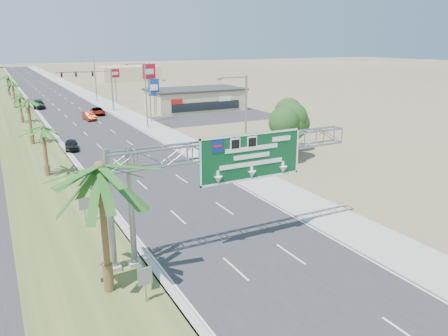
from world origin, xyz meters
TOP-DOWN VIEW (x-y plane):
  - ground at (0.00, 0.00)m, footprint 600.00×600.00m
  - road at (0.00, 110.00)m, footprint 12.00×300.00m
  - sidewalk_right at (8.50, 110.00)m, footprint 4.00×300.00m
  - median_grass at (-10.00, 110.00)m, footprint 7.00×300.00m
  - sign_gantry at (-1.06, 9.93)m, footprint 16.75×1.24m
  - palm_near at (-9.20, 8.00)m, footprint 5.70×5.70m
  - palm_row_b at (-9.50, 32.00)m, footprint 3.99×3.99m
  - palm_row_c at (-9.50, 48.00)m, footprint 3.99×3.99m
  - palm_row_d at (-9.50, 66.00)m, footprint 3.99×3.99m
  - palm_row_e at (-9.50, 85.00)m, footprint 3.99×3.99m
  - palm_row_f at (-9.50, 110.00)m, footprint 3.99×3.99m
  - streetlight_near at (7.30, 22.00)m, footprint 3.27×0.44m
  - streetlight_mid at (7.30, 52.00)m, footprint 3.27×0.44m
  - streetlight_far at (7.30, 88.00)m, footprint 3.27×0.44m
  - signal_mast at (5.17, 71.97)m, footprint 10.28×0.71m
  - store_building at (22.00, 66.00)m, footprint 18.00×10.00m
  - oak_near at (15.00, 26.00)m, footprint 4.50×4.50m
  - oak_far at (18.00, 30.00)m, footprint 3.50×3.50m
  - median_signback_a at (-7.80, 6.00)m, footprint 0.75×0.08m
  - median_signback_b at (-8.50, 18.00)m, footprint 0.75×0.08m
  - building_distant_right at (30.00, 140.00)m, footprint 20.00×12.00m
  - car_left_lane at (-5.50, 42.44)m, footprint 2.05×4.05m
  - car_mid_lane at (0.94, 63.79)m, footprint 1.80×4.45m
  - car_right_lane at (3.49, 68.90)m, footprint 2.54×4.92m
  - car_far at (-5.31, 82.76)m, footprint 2.54×5.54m
  - pole_sign_red_near at (9.78, 57.01)m, footprint 2.37×1.04m
  - pole_sign_blue at (12.51, 63.02)m, footprint 2.01×0.45m
  - pole_sign_red_far at (10.62, 82.77)m, footprint 2.17×1.05m

SIDE VIEW (x-z plane):
  - ground at x=0.00m, z-range 0.00..0.00m
  - road at x=0.00m, z-range 0.00..0.02m
  - sidewalk_right at x=8.50m, z-range 0.00..0.10m
  - median_grass at x=-10.00m, z-range 0.00..0.12m
  - car_left_lane at x=-5.50m, z-range 0.00..1.32m
  - car_right_lane at x=3.49m, z-range 0.00..1.33m
  - car_mid_lane at x=0.94m, z-range 0.00..1.44m
  - car_far at x=-5.31m, z-range 0.00..1.57m
  - median_signback_a at x=-7.80m, z-range 0.41..2.49m
  - median_signback_b at x=-8.50m, z-range 0.41..2.49m
  - store_building at x=22.00m, z-range 0.00..4.00m
  - building_distant_right at x=30.00m, z-range 0.00..5.00m
  - oak_far at x=18.00m, z-range 1.02..6.62m
  - palm_row_d at x=-9.50m, z-range 1.69..7.14m
  - oak_near at x=15.00m, z-range 1.13..7.93m
  - streetlight_near at x=7.30m, z-range -0.31..9.69m
  - streetlight_mid at x=7.30m, z-range -0.31..9.69m
  - streetlight_far at x=7.30m, z-range -0.31..9.69m
  - palm_row_f at x=-9.50m, z-range 1.83..7.58m
  - signal_mast at x=5.17m, z-range 0.85..8.85m
  - palm_row_b at x=-9.50m, z-range 1.93..7.87m
  - pole_sign_blue at x=12.51m, z-range 1.51..8.36m
  - palm_row_e at x=-9.50m, z-range 2.02..8.16m
  - palm_row_c at x=-9.50m, z-range 2.29..9.04m
  - pole_sign_red_far at x=10.62m, z-range 2.18..9.82m
  - sign_gantry at x=-1.06m, z-range 2.31..9.81m
  - palm_near at x=-9.20m, z-range 2.76..11.11m
  - pole_sign_red_near at x=9.78m, z-range 2.86..12.62m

